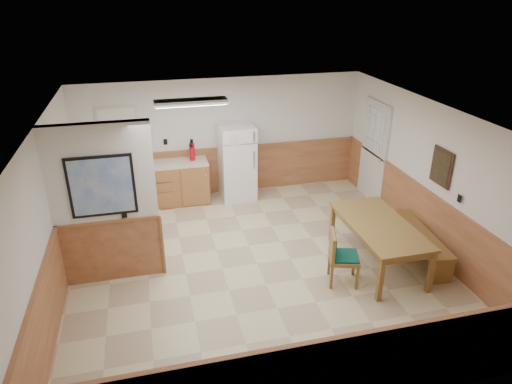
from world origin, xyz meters
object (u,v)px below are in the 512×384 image
object	(u,v)px
dining_bench	(419,238)
fire_extinguisher	(192,151)
refrigerator	(237,162)
soap_bottle	(109,163)
dining_chair	(339,254)
dining_table	(379,229)

from	to	relation	value
dining_bench	fire_extinguisher	bearing A→B (deg)	142.87
refrigerator	soap_bottle	world-z (taller)	refrigerator
dining_chair	fire_extinguisher	xyz separation A→B (m)	(-1.77, 3.48, 0.60)
refrigerator	dining_table	bearing A→B (deg)	-62.88
soap_bottle	dining_bench	bearing A→B (deg)	-31.33
dining_table	soap_bottle	world-z (taller)	soap_bottle
dining_table	dining_chair	world-z (taller)	dining_chair
dining_chair	soap_bottle	bearing A→B (deg)	151.95
dining_bench	fire_extinguisher	world-z (taller)	fire_extinguisher
dining_table	fire_extinguisher	size ratio (longest dim) A/B	4.21
dining_bench	fire_extinguisher	xyz separation A→B (m)	(-3.39, 3.13, 0.75)
fire_extinguisher	soap_bottle	world-z (taller)	fire_extinguisher
refrigerator	dining_bench	world-z (taller)	refrigerator
dining_bench	soap_bottle	size ratio (longest dim) A/B	7.85
fire_extinguisher	dining_chair	bearing A→B (deg)	-78.65
dining_chair	soap_bottle	size ratio (longest dim) A/B	3.87
dining_bench	dining_chair	distance (m)	1.66
dining_table	dining_bench	world-z (taller)	dining_table
refrigerator	fire_extinguisher	size ratio (longest dim) A/B	3.57
refrigerator	fire_extinguisher	distance (m)	0.97
dining_table	dining_chair	bearing A→B (deg)	-160.44
dining_chair	soap_bottle	world-z (taller)	soap_bottle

